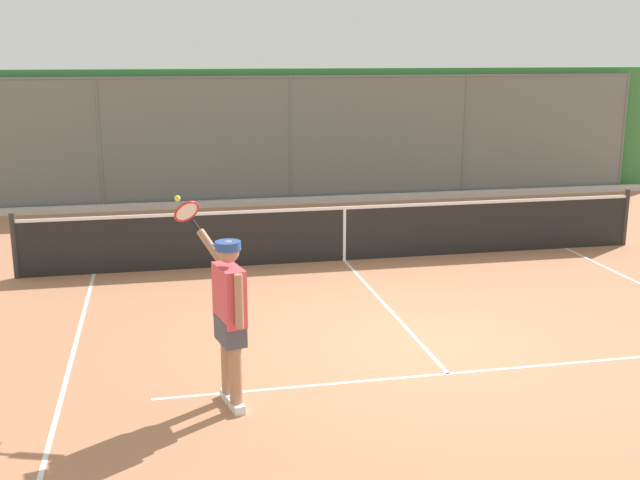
% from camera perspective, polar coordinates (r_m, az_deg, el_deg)
% --- Properties ---
extents(ground_plane, '(60.00, 60.00, 0.00)m').
position_cam_1_polar(ground_plane, '(9.92, 7.35, -7.53)').
color(ground_plane, '#B27551').
extents(court_line_markings, '(8.52, 9.22, 0.01)m').
position_cam_1_polar(court_line_markings, '(8.78, 10.20, -10.51)').
color(court_line_markings, white).
rests_on(court_line_markings, ground).
extents(fence_backdrop, '(20.55, 1.37, 3.17)m').
position_cam_1_polar(fence_backdrop, '(19.27, -2.48, 7.70)').
color(fence_backdrop, slate).
rests_on(fence_backdrop, ground).
extents(tennis_net, '(10.94, 0.09, 1.07)m').
position_cam_1_polar(tennis_net, '(13.54, 1.79, 0.53)').
color(tennis_net, '#2D2D2D').
rests_on(tennis_net, ground).
extents(tennis_player, '(0.69, 1.36, 2.05)m').
position_cam_1_polar(tennis_player, '(7.91, -6.69, -5.05)').
color(tennis_player, silver).
rests_on(tennis_player, ground).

